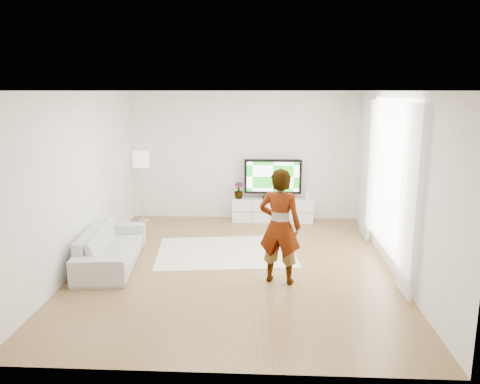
{
  "coord_description": "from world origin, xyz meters",
  "views": [
    {
      "loc": [
        0.44,
        -7.23,
        2.8
      ],
      "look_at": [
        0.05,
        0.4,
        1.15
      ],
      "focal_mm": 35.0,
      "sensor_mm": 36.0,
      "label": 1
    }
  ],
  "objects_px": {
    "media_console": "(272,210)",
    "floor_lamp": "(141,162)",
    "sofa": "(111,246)",
    "television": "(273,177)",
    "rug": "(226,252)",
    "player": "(280,226)"
  },
  "relations": [
    {
      "from": "media_console",
      "to": "floor_lamp",
      "type": "height_order",
      "value": "floor_lamp"
    },
    {
      "from": "media_console",
      "to": "sofa",
      "type": "distance_m",
      "value": 3.88
    },
    {
      "from": "television",
      "to": "rug",
      "type": "bearing_deg",
      "value": -111.73
    },
    {
      "from": "rug",
      "to": "player",
      "type": "distance_m",
      "value": 1.79
    },
    {
      "from": "media_console",
      "to": "floor_lamp",
      "type": "xyz_separation_m",
      "value": [
        -2.84,
        -0.17,
        1.06
      ]
    },
    {
      "from": "player",
      "to": "floor_lamp",
      "type": "relative_size",
      "value": 1.11
    },
    {
      "from": "floor_lamp",
      "to": "player",
      "type": "bearing_deg",
      "value": -48.36
    },
    {
      "from": "floor_lamp",
      "to": "media_console",
      "type": "bearing_deg",
      "value": 3.5
    },
    {
      "from": "media_console",
      "to": "player",
      "type": "xyz_separation_m",
      "value": [
        0.04,
        -3.42,
        0.62
      ]
    },
    {
      "from": "sofa",
      "to": "player",
      "type": "bearing_deg",
      "value": -108.58
    },
    {
      "from": "media_console",
      "to": "rug",
      "type": "height_order",
      "value": "media_console"
    },
    {
      "from": "television",
      "to": "floor_lamp",
      "type": "bearing_deg",
      "value": -175.95
    },
    {
      "from": "player",
      "to": "floor_lamp",
      "type": "bearing_deg",
      "value": -33.45
    },
    {
      "from": "media_console",
      "to": "sofa",
      "type": "relative_size",
      "value": 0.84
    },
    {
      "from": "player",
      "to": "media_console",
      "type": "bearing_deg",
      "value": -74.4
    },
    {
      "from": "media_console",
      "to": "player",
      "type": "height_order",
      "value": "player"
    },
    {
      "from": "sofa",
      "to": "television",
      "type": "bearing_deg",
      "value": -49.45
    },
    {
      "from": "sofa",
      "to": "floor_lamp",
      "type": "xyz_separation_m",
      "value": [
        -0.15,
        2.62,
        1.0
      ]
    },
    {
      "from": "media_console",
      "to": "rug",
      "type": "relative_size",
      "value": 0.73
    },
    {
      "from": "rug",
      "to": "player",
      "type": "bearing_deg",
      "value": -55.08
    },
    {
      "from": "media_console",
      "to": "rug",
      "type": "distance_m",
      "value": 2.31
    },
    {
      "from": "player",
      "to": "television",
      "type": "bearing_deg",
      "value": -74.4
    }
  ]
}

